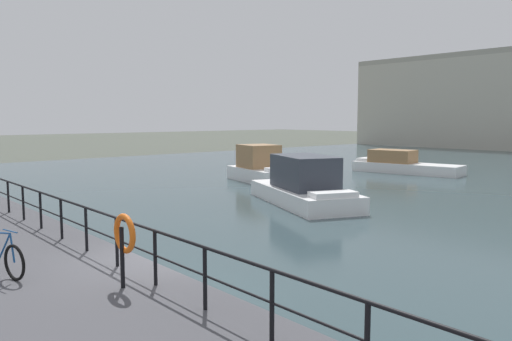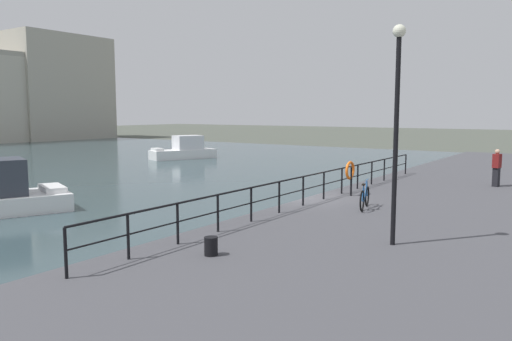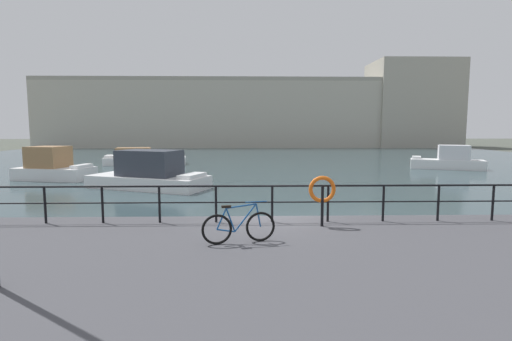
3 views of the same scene
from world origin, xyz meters
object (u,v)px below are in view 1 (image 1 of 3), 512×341
Objects in this scene: parked_bicycle at (0,257)px; moored_cabin_cruiser at (304,186)px; moored_harbor_tender at (261,167)px; moored_red_daysailer at (402,164)px; life_ring_stand at (124,236)px.

moored_cabin_cruiser is at bearing 97.96° from parked_bicycle.
moored_harbor_tender is 23.63m from parked_bicycle.
moored_cabin_cruiser is at bearing -15.95° from moored_harbor_tender.
moored_harbor_tender is at bearing 64.62° from moored_red_daysailer.
parked_bicycle is at bearing -46.64° from moored_cabin_cruiser.
moored_red_daysailer is at bearing 86.27° from moored_harbor_tender.
parked_bicycle is (5.78, -14.90, 0.49)m from moored_cabin_cruiser.
moored_harbor_tender is 11.86m from moored_red_daysailer.
moored_harbor_tender reaches higher than moored_cabin_cruiser.
parked_bicycle is 1.24× the size of life_ring_stand.
life_ring_stand reaches higher than parked_bicycle.
life_ring_stand is at bearing 21.46° from parked_bicycle.
moored_harbor_tender is 23.86m from life_ring_stand.
parked_bicycle is (13.77, -19.21, 0.47)m from moored_harbor_tender.
moored_cabin_cruiser reaches higher than moored_red_daysailer.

